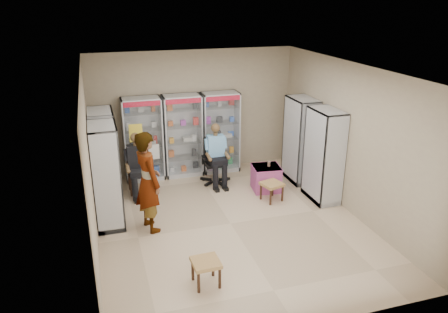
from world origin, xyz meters
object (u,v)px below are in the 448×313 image
object	(u,v)px
cabinet_left_near	(107,176)
woven_stool_b	(206,272)
wooden_chair	(137,173)
pink_trunk	(266,178)
office_chair	(215,161)
cabinet_back_mid	(183,136)
standing_man	(148,182)
cabinet_back_left	(143,139)
cabinet_right_far	(300,140)
cabinet_back_right	(220,132)
woven_stool_a	(272,192)
cabinet_right_near	(324,156)
seated_shopkeeper	(215,156)
cabinet_left_far	(104,157)

from	to	relation	value
cabinet_left_near	woven_stool_b	distance (m)	2.83
cabinet_left_near	wooden_chair	bearing A→B (deg)	152.39
pink_trunk	woven_stool_b	bearing A→B (deg)	-126.49
office_chair	pink_trunk	xyz separation A→B (m)	(0.99, -0.76, -0.25)
cabinet_back_mid	office_chair	bearing A→B (deg)	-49.25
office_chair	standing_man	world-z (taller)	standing_man
cabinet_back_left	cabinet_right_far	size ratio (longest dim) A/B	1.00
wooden_chair	cabinet_back_right	bearing A→B (deg)	18.75
cabinet_back_left	woven_stool_a	bearing A→B (deg)	-39.11
cabinet_back_mid	standing_man	bearing A→B (deg)	-115.41
pink_trunk	woven_stool_b	xyz separation A→B (m)	(-2.19, -2.96, -0.08)
cabinet_back_right	cabinet_left_near	world-z (taller)	same
cabinet_back_right	cabinet_right_near	world-z (taller)	same
woven_stool_a	seated_shopkeeper	bearing A→B (deg)	126.02
wooden_chair	seated_shopkeeper	bearing A→B (deg)	-0.77
cabinet_back_right	woven_stool_b	world-z (taller)	cabinet_back_right
cabinet_back_mid	woven_stool_a	distance (m)	2.64
woven_stool_b	wooden_chair	bearing A→B (deg)	99.41
cabinet_right_near	cabinet_left_far	xyz separation A→B (m)	(-4.46, 1.30, 0.00)
cabinet_right_near	seated_shopkeeper	world-z (taller)	cabinet_right_near
cabinet_right_far	cabinet_right_near	distance (m)	1.10
cabinet_back_right	pink_trunk	bearing A→B (deg)	-65.98
cabinet_left_far	cabinet_left_near	world-z (taller)	same
cabinet_right_far	woven_stool_a	bearing A→B (deg)	129.42
cabinet_left_far	woven_stool_b	size ratio (longest dim) A/B	4.81
cabinet_left_near	office_chair	size ratio (longest dim) A/B	1.85
cabinet_left_near	cabinet_back_right	bearing A→B (deg)	125.65
wooden_chair	woven_stool_b	world-z (taller)	wooden_chair
cabinet_back_mid	woven_stool_a	bearing A→B (deg)	-52.91
cabinet_left_far	woven_stool_b	xyz separation A→B (m)	(1.29, -3.49, -0.79)
cabinet_back_left	cabinet_right_near	distance (m)	4.18
cabinet_back_right	wooden_chair	bearing A→B (deg)	-161.25
cabinet_left_near	standing_man	world-z (taller)	cabinet_left_near
cabinet_left_near	cabinet_right_near	bearing A→B (deg)	87.43
cabinet_left_near	seated_shopkeeper	size ratio (longest dim) A/B	1.46
woven_stool_b	seated_shopkeeper	bearing A→B (deg)	71.95
wooden_chair	office_chair	bearing A→B (deg)	0.81
cabinet_back_mid	cabinet_right_near	distance (m)	3.41
cabinet_back_left	woven_stool_a	xyz separation A→B (m)	(2.47, -2.00, -0.79)
cabinet_back_mid	cabinet_right_far	xyz separation A→B (m)	(2.58, -1.13, 0.00)
cabinet_back_mid	wooden_chair	bearing A→B (deg)	-148.69
standing_man	pink_trunk	bearing A→B (deg)	-86.48
woven_stool_a	cabinet_back_left	bearing A→B (deg)	140.89
wooden_chair	pink_trunk	xyz separation A→B (m)	(2.80, -0.73, -0.18)
seated_shopkeeper	cabinet_back_left	bearing A→B (deg)	153.75
cabinet_back_left	cabinet_left_near	size ratio (longest dim) A/B	1.00
cabinet_left_near	woven_stool_a	size ratio (longest dim) A/B	4.85
pink_trunk	woven_stool_b	size ratio (longest dim) A/B	1.43
cabinet_right_near	pink_trunk	distance (m)	1.43
cabinet_right_near	pink_trunk	bearing A→B (deg)	51.86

